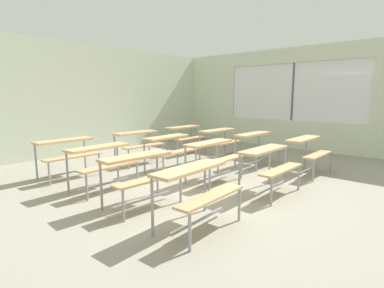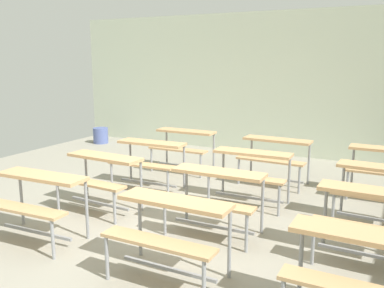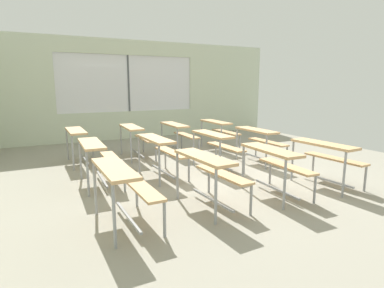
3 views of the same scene
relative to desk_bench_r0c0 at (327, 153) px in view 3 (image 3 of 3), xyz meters
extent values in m
cube|color=gray|center=(1.18, 1.04, -0.59)|extent=(10.00, 9.00, 0.05)
cube|color=beige|center=(6.18, 1.04, -0.14)|extent=(0.12, 9.00, 0.85)
cube|color=beige|center=(6.18, 1.04, 2.21)|extent=(0.12, 9.00, 0.45)
cube|color=beige|center=(6.18, 4.59, 1.14)|extent=(0.12, 1.90, 1.70)
cube|color=beige|center=(6.18, -2.01, 1.14)|extent=(0.12, 2.90, 1.70)
cube|color=white|center=(6.18, 1.54, 1.14)|extent=(0.02, 4.20, 1.70)
cube|color=#4C5156|center=(6.18, 1.54, 1.14)|extent=(0.06, 0.05, 1.70)
cube|color=tan|center=(-0.01, 0.11, 0.16)|extent=(1.11, 0.37, 0.04)
cube|color=tan|center=(0.01, -0.21, -0.12)|extent=(1.11, 0.27, 0.03)
cylinder|color=gray|center=(-0.51, 0.23, -0.20)|extent=(0.04, 0.04, 0.72)
cylinder|color=gray|center=(0.49, 0.27, -0.20)|extent=(0.04, 0.04, 0.72)
cylinder|color=gray|center=(-0.49, -0.32, -0.34)|extent=(0.04, 0.04, 0.44)
cylinder|color=gray|center=(0.51, -0.28, -0.34)|extent=(0.04, 0.04, 0.44)
cube|color=gray|center=(0.00, -0.03, -0.46)|extent=(1.00, 0.08, 0.03)
cube|color=tan|center=(1.76, 0.07, 0.16)|extent=(1.10, 0.32, 0.04)
cube|color=tan|center=(1.76, -0.25, -0.12)|extent=(1.10, 0.22, 0.03)
cylinder|color=gray|center=(1.26, 0.21, -0.20)|extent=(0.04, 0.04, 0.72)
cylinder|color=gray|center=(2.26, 0.21, -0.20)|extent=(0.04, 0.04, 0.72)
cylinder|color=gray|center=(1.26, -0.34, -0.34)|extent=(0.04, 0.04, 0.44)
cylinder|color=gray|center=(2.26, -0.34, -0.34)|extent=(0.04, 0.04, 0.44)
cube|color=gray|center=(1.76, -0.07, -0.46)|extent=(1.00, 0.03, 0.03)
cube|color=tan|center=(3.42, 0.07, 0.16)|extent=(1.10, 0.33, 0.04)
cube|color=tan|center=(3.42, -0.25, -0.12)|extent=(1.10, 0.23, 0.03)
cylinder|color=gray|center=(2.92, 0.21, -0.20)|extent=(0.04, 0.04, 0.72)
cylinder|color=gray|center=(3.92, 0.20, -0.20)|extent=(0.04, 0.04, 0.72)
cylinder|color=gray|center=(2.92, -0.34, -0.34)|extent=(0.04, 0.04, 0.44)
cylinder|color=gray|center=(3.92, -0.35, -0.34)|extent=(0.04, 0.04, 0.44)
cube|color=gray|center=(3.42, -0.07, -0.46)|extent=(1.00, 0.04, 0.03)
cube|color=tan|center=(0.02, 1.19, 0.16)|extent=(1.11, 0.37, 0.04)
cube|color=tan|center=(0.01, 0.87, -0.12)|extent=(1.11, 0.27, 0.03)
cylinder|color=gray|center=(-0.47, 1.35, -0.20)|extent=(0.04, 0.04, 0.72)
cylinder|color=gray|center=(0.53, 1.31, -0.20)|extent=(0.04, 0.04, 0.72)
cylinder|color=gray|center=(-0.50, 0.81, -0.34)|extent=(0.04, 0.04, 0.44)
cylinder|color=gray|center=(0.50, 0.76, -0.34)|extent=(0.04, 0.04, 0.44)
cube|color=gray|center=(0.01, 1.05, -0.46)|extent=(1.00, 0.08, 0.03)
cube|color=tan|center=(1.71, 1.19, 0.16)|extent=(1.10, 0.34, 0.04)
cube|color=tan|center=(1.72, 0.87, -0.12)|extent=(1.10, 0.24, 0.03)
cylinder|color=gray|center=(1.21, 1.32, -0.20)|extent=(0.04, 0.04, 0.72)
cylinder|color=gray|center=(2.21, 1.33, -0.20)|extent=(0.04, 0.04, 0.72)
cylinder|color=gray|center=(1.22, 0.77, -0.34)|extent=(0.04, 0.04, 0.44)
cylinder|color=gray|center=(2.22, 0.78, -0.34)|extent=(0.04, 0.04, 0.44)
cube|color=gray|center=(1.72, 1.05, -0.46)|extent=(1.00, 0.05, 0.03)
cube|color=tan|center=(3.41, 1.24, 0.16)|extent=(1.11, 0.34, 0.04)
cube|color=tan|center=(3.40, 0.92, -0.12)|extent=(1.10, 0.24, 0.03)
cylinder|color=gray|center=(2.91, 1.39, -0.20)|extent=(0.04, 0.04, 0.72)
cylinder|color=gray|center=(3.91, 1.36, -0.20)|extent=(0.04, 0.04, 0.72)
cylinder|color=gray|center=(2.90, 0.84, -0.34)|extent=(0.04, 0.04, 0.44)
cylinder|color=gray|center=(3.90, 0.82, -0.34)|extent=(0.04, 0.04, 0.44)
cube|color=gray|center=(3.41, 1.10, -0.46)|extent=(1.00, 0.05, 0.03)
cube|color=tan|center=(0.07, 2.30, 0.16)|extent=(1.11, 0.37, 0.04)
cube|color=tan|center=(0.08, 1.98, -0.12)|extent=(1.11, 0.27, 0.03)
cylinder|color=gray|center=(-0.44, 2.41, -0.20)|extent=(0.04, 0.04, 0.72)
cylinder|color=gray|center=(0.56, 2.46, -0.20)|extent=(0.04, 0.04, 0.72)
cylinder|color=gray|center=(-0.41, 1.86, -0.34)|extent=(0.04, 0.04, 0.44)
cylinder|color=gray|center=(0.59, 1.91, -0.34)|extent=(0.04, 0.04, 0.44)
cube|color=gray|center=(0.07, 2.16, -0.46)|extent=(1.00, 0.08, 0.03)
cube|color=tan|center=(1.73, 2.36, 0.16)|extent=(1.11, 0.35, 0.04)
cube|color=tan|center=(1.73, 2.04, -0.12)|extent=(1.11, 0.25, 0.03)
cylinder|color=gray|center=(1.22, 2.48, -0.20)|extent=(0.04, 0.04, 0.72)
cylinder|color=gray|center=(2.22, 2.51, -0.20)|extent=(0.04, 0.04, 0.72)
cylinder|color=gray|center=(1.24, 1.93, -0.34)|extent=(0.04, 0.04, 0.44)
cylinder|color=gray|center=(2.24, 1.96, -0.34)|extent=(0.04, 0.04, 0.44)
cube|color=gray|center=(1.73, 2.22, -0.46)|extent=(1.00, 0.06, 0.03)
cube|color=tan|center=(3.44, 2.29, 0.16)|extent=(1.11, 0.37, 0.04)
cube|color=tan|center=(3.43, 1.97, -0.12)|extent=(1.11, 0.27, 0.03)
cylinder|color=gray|center=(2.95, 2.46, -0.20)|extent=(0.04, 0.04, 0.72)
cylinder|color=gray|center=(3.95, 2.41, -0.20)|extent=(0.04, 0.04, 0.72)
cylinder|color=gray|center=(2.92, 1.91, -0.34)|extent=(0.04, 0.04, 0.44)
cylinder|color=gray|center=(3.92, 1.86, -0.34)|extent=(0.04, 0.04, 0.44)
cube|color=gray|center=(3.44, 2.15, -0.46)|extent=(1.00, 0.08, 0.03)
cube|color=tan|center=(0.04, 3.50, 0.16)|extent=(1.10, 0.33, 0.04)
cube|color=tan|center=(0.04, 3.18, -0.12)|extent=(1.10, 0.23, 0.03)
cylinder|color=gray|center=(-0.46, 3.63, -0.20)|extent=(0.04, 0.04, 0.72)
cylinder|color=gray|center=(0.54, 3.64, -0.20)|extent=(0.04, 0.04, 0.72)
cylinder|color=gray|center=(-0.46, 3.08, -0.34)|extent=(0.04, 0.04, 0.44)
cylinder|color=gray|center=(0.54, 3.09, -0.34)|extent=(0.04, 0.04, 0.44)
cube|color=gray|center=(0.04, 3.36, -0.46)|extent=(1.00, 0.04, 0.03)
cube|color=tan|center=(1.77, 3.46, 0.16)|extent=(1.11, 0.36, 0.04)
cube|color=tan|center=(1.75, 3.14, -0.12)|extent=(1.11, 0.26, 0.03)
cylinder|color=gray|center=(1.27, 3.61, -0.20)|extent=(0.04, 0.04, 0.72)
cylinder|color=gray|center=(2.27, 3.58, -0.20)|extent=(0.04, 0.04, 0.72)
cylinder|color=gray|center=(1.25, 3.06, -0.34)|extent=(0.04, 0.04, 0.44)
cylinder|color=gray|center=(2.25, 3.03, -0.34)|extent=(0.04, 0.04, 0.44)
cube|color=gray|center=(1.76, 3.32, -0.46)|extent=(1.00, 0.07, 0.03)
cube|color=tan|center=(3.44, 3.49, 0.16)|extent=(1.10, 0.32, 0.04)
cube|color=tan|center=(3.44, 3.17, -0.12)|extent=(1.10, 0.22, 0.03)
cylinder|color=gray|center=(2.94, 3.63, -0.20)|extent=(0.04, 0.04, 0.72)
cylinder|color=gray|center=(3.94, 3.63, -0.20)|extent=(0.04, 0.04, 0.72)
cylinder|color=gray|center=(2.94, 3.08, -0.34)|extent=(0.04, 0.04, 0.44)
cylinder|color=gray|center=(3.94, 3.08, -0.34)|extent=(0.04, 0.04, 0.44)
cube|color=gray|center=(3.44, 3.35, -0.46)|extent=(1.00, 0.03, 0.03)
camera|label=1|loc=(-2.62, -2.26, 1.04)|focal=28.00mm
camera|label=2|loc=(3.61, -3.15, 1.47)|focal=38.96mm
camera|label=3|loc=(-3.51, 4.30, 1.11)|focal=29.56mm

